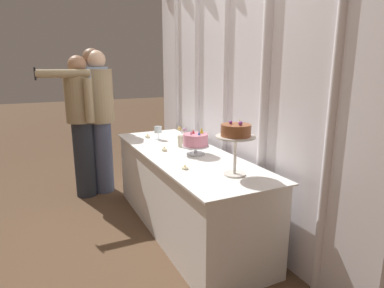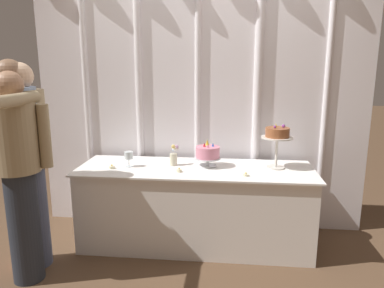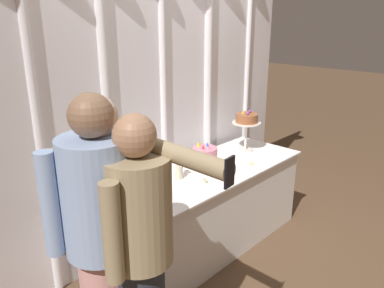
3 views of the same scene
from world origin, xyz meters
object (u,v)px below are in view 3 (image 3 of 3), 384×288
(cake_table, at_px, (201,212))
(tealight_near_right, at_px, (251,164))
(cake_display_nearleft, at_px, (205,155))
(guest_man_dark_suit, at_px, (141,258))
(wine_glass, at_px, (149,185))
(tealight_near_left, at_px, (204,181))
(flower_vase, at_px, (179,168))
(guest_man_pink_jacket, at_px, (102,245))
(guest_girl_blue_dress, at_px, (107,239))
(tealight_far_left, at_px, (142,206))
(cake_display_nearright, at_px, (247,121))

(cake_table, bearing_deg, tealight_near_right, -23.89)
(cake_display_nearleft, distance_m, guest_man_dark_suit, 1.52)
(guest_man_dark_suit, bearing_deg, cake_table, 29.78)
(wine_glass, distance_m, tealight_near_left, 0.49)
(flower_vase, distance_m, guest_man_pink_jacket, 1.26)
(cake_display_nearleft, height_order, guest_girl_blue_dress, guest_girl_blue_dress)
(cake_table, distance_m, tealight_near_left, 0.42)
(tealight_far_left, bearing_deg, guest_man_dark_suit, -129.75)
(cake_table, height_order, guest_man_pink_jacket, guest_man_pink_jacket)
(cake_table, relative_size, guest_girl_blue_dress, 1.27)
(guest_man_pink_jacket, bearing_deg, cake_table, 21.77)
(cake_display_nearleft, distance_m, tealight_near_left, 0.32)
(cake_display_nearleft, height_order, tealight_near_right, cake_display_nearleft)
(guest_man_pink_jacket, xyz_separation_m, guest_man_dark_suit, (0.10, -0.17, -0.04))
(flower_vase, bearing_deg, wine_glass, -166.72)
(guest_man_pink_jacket, bearing_deg, tealight_near_left, 17.91)
(cake_display_nearright, distance_m, guest_girl_blue_dress, 2.05)
(tealight_far_left, bearing_deg, flower_vase, 17.76)
(cake_display_nearleft, height_order, cake_display_nearright, cake_display_nearright)
(tealight_near_left, distance_m, guest_man_pink_jacket, 1.26)
(flower_vase, xyz_separation_m, tealight_near_left, (0.08, -0.20, -0.07))
(guest_man_dark_suit, bearing_deg, cake_display_nearleft, 29.77)
(tealight_near_left, bearing_deg, guest_girl_blue_dress, -162.76)
(tealight_far_left, relative_size, guest_man_pink_jacket, 0.03)
(flower_vase, distance_m, tealight_far_left, 0.55)
(tealight_near_right, bearing_deg, guest_man_pink_jacket, -169.22)
(wine_glass, height_order, tealight_near_left, wine_glass)
(flower_vase, bearing_deg, guest_man_pink_jacket, -152.16)
(guest_man_dark_suit, bearing_deg, tealight_far_left, 50.25)
(cake_display_nearleft, relative_size, guest_man_dark_suit, 0.15)
(flower_vase, bearing_deg, guest_man_dark_suit, -143.22)
(tealight_far_left, xyz_separation_m, guest_man_pink_jacket, (-0.59, -0.42, 0.17))
(wine_glass, height_order, guest_man_dark_suit, guest_man_dark_suit)
(guest_girl_blue_dress, bearing_deg, tealight_far_left, 35.79)
(cake_table, height_order, tealight_near_right, tealight_near_right)
(cake_display_nearleft, bearing_deg, tealight_near_right, -37.33)
(cake_table, bearing_deg, flower_vase, 162.49)
(cake_display_nearright, relative_size, tealight_far_left, 7.74)
(wine_glass, bearing_deg, tealight_near_left, -13.43)
(tealight_near_left, relative_size, guest_man_pink_jacket, 0.03)
(wine_glass, relative_size, tealight_near_left, 2.89)
(wine_glass, xyz_separation_m, tealight_far_left, (-0.13, -0.08, -0.09))
(cake_display_nearleft, xyz_separation_m, guest_girl_blue_dress, (-1.37, -0.55, 0.06))
(cake_display_nearright, xyz_separation_m, tealight_near_right, (-0.27, -0.26, -0.28))
(cake_display_nearleft, bearing_deg, wine_glass, -172.77)
(cake_display_nearleft, distance_m, guest_girl_blue_dress, 1.47)
(flower_vase, distance_m, tealight_near_right, 0.69)
(cake_display_nearleft, bearing_deg, guest_man_dark_suit, -150.23)
(cake_display_nearleft, xyz_separation_m, cake_display_nearright, (0.60, 0.01, 0.17))
(tealight_near_right, bearing_deg, cake_display_nearleft, 142.67)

